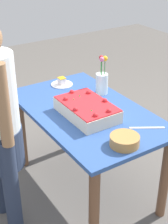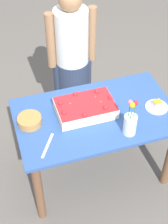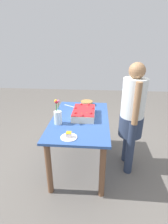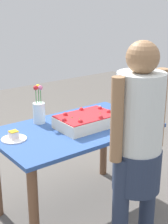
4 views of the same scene
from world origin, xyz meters
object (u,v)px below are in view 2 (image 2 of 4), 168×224
(serving_plate_with_slice, at_px, (157,106))
(flower_vase, at_px, (130,123))
(person_standing, at_px, (72,55))
(fruit_bowl, at_px, (30,121))
(sheet_cake, at_px, (85,108))
(cake_knife, at_px, (48,145))

(serving_plate_with_slice, xyz_separation_m, flower_vase, (-0.32, -0.19, 0.09))
(serving_plate_with_slice, distance_m, person_standing, 0.91)
(fruit_bowl, bearing_deg, flower_vase, -24.55)
(sheet_cake, bearing_deg, person_standing, 83.12)
(cake_knife, height_order, person_standing, person_standing)
(sheet_cake, distance_m, serving_plate_with_slice, 0.59)
(cake_knife, height_order, fruit_bowl, fruit_bowl)
(cake_knife, distance_m, person_standing, 1.00)
(serving_plate_with_slice, height_order, person_standing, person_standing)
(serving_plate_with_slice, bearing_deg, sheet_cake, 168.46)
(sheet_cake, xyz_separation_m, serving_plate_with_slice, (0.57, -0.12, -0.03))
(cake_knife, relative_size, person_standing, 0.16)
(flower_vase, bearing_deg, person_standing, 100.29)
(sheet_cake, xyz_separation_m, person_standing, (0.08, 0.64, 0.06))
(sheet_cake, xyz_separation_m, fruit_bowl, (-0.45, 0.01, -0.02))
(cake_knife, distance_m, flower_vase, 0.63)
(sheet_cake, height_order, fruit_bowl, sheet_cake)
(serving_plate_with_slice, distance_m, cake_knife, 0.95)
(sheet_cake, bearing_deg, fruit_bowl, 178.58)
(flower_vase, relative_size, fruit_bowl, 1.71)
(serving_plate_with_slice, relative_size, fruit_bowl, 0.99)
(sheet_cake, relative_size, person_standing, 0.31)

